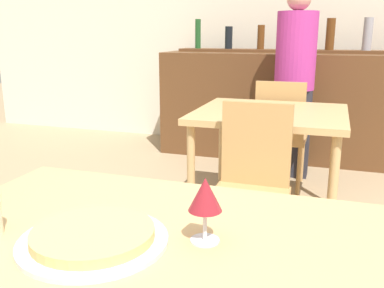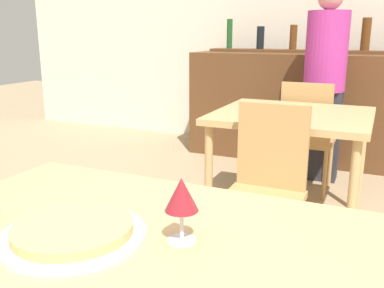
{
  "view_description": "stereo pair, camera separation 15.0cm",
  "coord_description": "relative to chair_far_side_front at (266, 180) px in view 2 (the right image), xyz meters",
  "views": [
    {
      "loc": [
        0.41,
        -0.83,
        1.25
      ],
      "look_at": [
        -0.05,
        0.55,
        0.87
      ],
      "focal_mm": 40.0,
      "sensor_mm": 36.0,
      "label": 1
    },
    {
      "loc": [
        0.55,
        -0.78,
        1.25
      ],
      "look_at": [
        -0.05,
        0.55,
        0.87
      ],
      "focal_mm": 40.0,
      "sensor_mm": 36.0,
      "label": 2
    }
  ],
  "objects": [
    {
      "name": "wall_back",
      "position": [
        -0.03,
        2.72,
        0.9
      ],
      "size": [
        8.0,
        0.05,
        2.8
      ],
      "color": "silver",
      "rests_on": "ground_plane"
    },
    {
      "name": "dining_table_near",
      "position": [
        -0.03,
        -1.33,
        0.19
      ],
      "size": [
        1.18,
        0.85,
        0.77
      ],
      "color": "tan",
      "rests_on": "ground_plane"
    },
    {
      "name": "dining_table_far",
      "position": [
        0.0,
        0.61,
        0.17
      ],
      "size": [
        0.96,
        0.89,
        0.76
      ],
      "color": "tan",
      "rests_on": "ground_plane"
    },
    {
      "name": "bar_counter",
      "position": [
        -0.03,
        2.21,
        0.03
      ],
      "size": [
        2.6,
        0.56,
        1.05
      ],
      "color": "brown",
      "rests_on": "ground_plane"
    },
    {
      "name": "bar_back_shelf",
      "position": [
        0.03,
        2.35,
        0.63
      ],
      "size": [
        2.39,
        0.24,
        0.34
      ],
      "color": "brown",
      "rests_on": "bar_counter"
    },
    {
      "name": "chair_far_side_front",
      "position": [
        0.0,
        0.0,
        0.0
      ],
      "size": [
        0.4,
        0.4,
        0.89
      ],
      "color": "tan",
      "rests_on": "ground_plane"
    },
    {
      "name": "chair_far_side_back",
      "position": [
        -0.0,
        1.22,
        0.0
      ],
      "size": [
        0.4,
        0.4,
        0.89
      ],
      "rotation": [
        0.0,
        0.0,
        3.14
      ],
      "color": "tan",
      "rests_on": "ground_plane"
    },
    {
      "name": "pizza_tray",
      "position": [
        -0.13,
        -1.36,
        0.29
      ],
      "size": [
        0.35,
        0.35,
        0.04
      ],
      "color": "silver",
      "rests_on": "dining_table_near"
    },
    {
      "name": "person_standing",
      "position": [
        0.05,
        1.63,
        0.38
      ],
      "size": [
        0.34,
        0.34,
        1.62
      ],
      "color": "#2D2D38",
      "rests_on": "ground_plane"
    },
    {
      "name": "wine_glass",
      "position": [
        0.11,
        -1.27,
        0.39
      ],
      "size": [
        0.08,
        0.08,
        0.16
      ],
      "color": "silver",
      "rests_on": "dining_table_near"
    }
  ]
}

